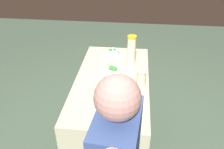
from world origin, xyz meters
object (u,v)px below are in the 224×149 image
at_px(mason_jar, 141,78).
at_px(lemonade_pitcher, 131,51).
at_px(cooking_pot, 116,92).
at_px(broccoli_bowl_center, 114,71).
at_px(broccoli_bowl_front, 113,52).

bearing_deg(mason_jar, lemonade_pitcher, -163.00).
height_order(cooking_pot, lemonade_pitcher, lemonade_pitcher).
xyz_separation_m(cooking_pot, broccoli_bowl_center, (-0.43, -0.06, -0.07)).
xyz_separation_m(lemonade_pitcher, mason_jar, (0.33, 0.10, -0.09)).
bearing_deg(mason_jar, cooking_pot, -37.27).
height_order(mason_jar, broccoli_bowl_front, mason_jar).
distance_m(cooking_pot, lemonade_pitcher, 0.60).
height_order(broccoli_bowl_front, broccoli_bowl_center, broccoli_bowl_center).
xyz_separation_m(cooking_pot, broccoli_bowl_front, (-0.81, -0.11, -0.07)).
bearing_deg(lemonade_pitcher, broccoli_bowl_center, -43.21).
distance_m(lemonade_pitcher, mason_jar, 0.36).
relative_size(lemonade_pitcher, broccoli_bowl_front, 2.36).
relative_size(lemonade_pitcher, mason_jar, 2.26).
distance_m(broccoli_bowl_front, broccoli_bowl_center, 0.39).
distance_m(mason_jar, broccoli_bowl_center, 0.31).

